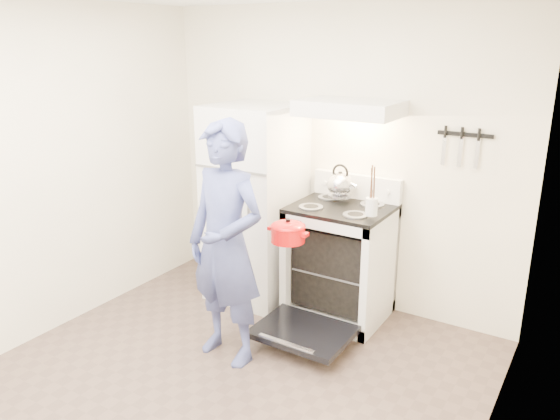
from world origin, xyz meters
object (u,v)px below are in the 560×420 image
(stove_body, at_px, (340,264))
(dutch_oven, at_px, (288,234))
(person, at_px, (226,245))
(refrigerator, at_px, (255,204))
(tea_kettle, at_px, (340,183))

(stove_body, height_order, dutch_oven, dutch_oven)
(stove_body, xyz_separation_m, person, (-0.41, -0.97, 0.40))
(person, bearing_deg, stove_body, 72.15)
(refrigerator, bearing_deg, stove_body, 1.77)
(refrigerator, bearing_deg, tea_kettle, 10.61)
(dutch_oven, bearing_deg, refrigerator, 139.63)
(refrigerator, height_order, tea_kettle, refrigerator)
(tea_kettle, bearing_deg, refrigerator, -169.39)
(tea_kettle, relative_size, person, 0.18)
(refrigerator, xyz_separation_m, person, (0.40, -0.95, 0.01))
(tea_kettle, height_order, person, person)
(dutch_oven, bearing_deg, stove_body, 76.98)
(refrigerator, bearing_deg, dutch_oven, -40.37)
(stove_body, xyz_separation_m, dutch_oven, (-0.14, -0.60, 0.42))
(refrigerator, relative_size, tea_kettle, 5.52)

